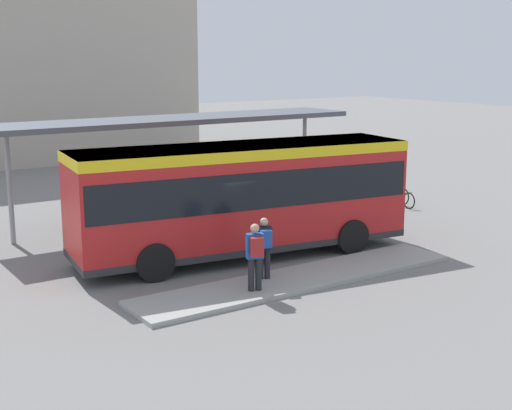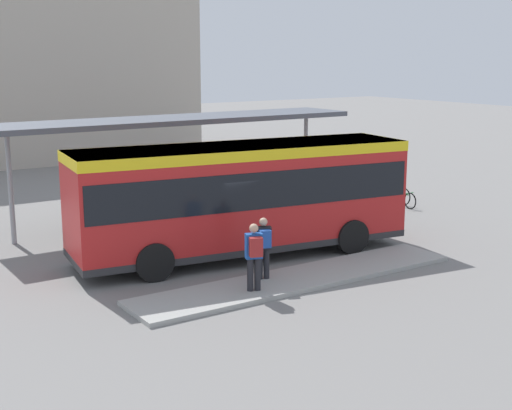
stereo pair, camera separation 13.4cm
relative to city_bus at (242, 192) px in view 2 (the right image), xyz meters
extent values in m
plane|color=slate|center=(-0.01, 0.00, -1.94)|extent=(120.00, 120.00, 0.00)
cube|color=#9E9E99|center=(-0.04, -2.87, -1.88)|extent=(9.55, 1.80, 0.12)
cube|color=red|center=(-0.01, 0.00, -0.10)|extent=(10.25, 3.83, 2.98)
cube|color=yellow|center=(-0.01, 0.00, 1.25)|extent=(10.28, 3.85, 0.30)
cube|color=black|center=(-0.01, 0.00, 0.26)|extent=(10.06, 3.83, 1.04)
cube|color=black|center=(4.93, -0.68, 0.26)|extent=(0.39, 2.29, 1.15)
cube|color=#28282B|center=(-0.01, 0.00, -1.49)|extent=(10.27, 3.84, 0.20)
cylinder|color=black|center=(3.23, 0.77, -1.41)|extent=(1.08, 0.42, 1.05)
cylinder|color=black|center=(2.90, -1.61, -1.41)|extent=(1.08, 0.42, 1.05)
cylinder|color=black|center=(-2.92, 1.61, -1.41)|extent=(1.08, 0.42, 1.05)
cylinder|color=black|center=(-3.25, -0.76, -1.41)|extent=(1.08, 0.42, 1.05)
cylinder|color=#232328|center=(-1.01, -2.45, -1.42)|extent=(0.15, 0.15, 0.80)
cylinder|color=#232328|center=(-0.85, -2.51, -1.42)|extent=(0.15, 0.15, 0.80)
cube|color=black|center=(-0.93, -2.48, -0.71)|extent=(0.45, 0.35, 0.60)
cube|color=#234CA3|center=(-1.00, -2.67, -0.68)|extent=(0.35, 0.29, 0.46)
sphere|color=tan|center=(-0.93, -2.48, -0.28)|extent=(0.22, 0.22, 0.22)
cylinder|color=#232328|center=(-1.75, -3.11, -1.40)|extent=(0.16, 0.16, 0.84)
cylinder|color=#232328|center=(-1.57, -3.18, -1.40)|extent=(0.16, 0.16, 0.84)
cube|color=#194799|center=(-1.66, -3.14, -0.66)|extent=(0.47, 0.35, 0.63)
cube|color=maroon|center=(-1.73, -3.35, -0.63)|extent=(0.36, 0.30, 0.48)
sphere|color=tan|center=(-1.66, -3.14, -0.21)|extent=(0.23, 0.23, 0.23)
torus|color=black|center=(8.99, 1.95, -1.61)|extent=(0.06, 0.66, 0.66)
torus|color=black|center=(9.01, 2.84, -1.61)|extent=(0.06, 0.66, 0.66)
cylinder|color=#287F3D|center=(9.00, 2.40, -1.40)|extent=(0.05, 0.69, 0.04)
cylinder|color=#287F3D|center=(9.01, 2.56, -1.45)|extent=(0.04, 0.04, 0.32)
cube|color=black|center=(9.01, 2.56, -1.29)|extent=(0.07, 0.18, 0.04)
cylinder|color=#287F3D|center=(8.99, 2.04, -1.32)|extent=(0.48, 0.04, 0.03)
torus|color=black|center=(9.25, 2.60, -1.57)|extent=(0.11, 0.75, 0.75)
torus|color=black|center=(9.17, 3.61, -1.57)|extent=(0.11, 0.75, 0.75)
cylinder|color=orange|center=(9.21, 3.10, -1.33)|extent=(0.10, 0.79, 0.04)
cylinder|color=orange|center=(9.20, 3.28, -1.39)|extent=(0.04, 0.04, 0.37)
cube|color=black|center=(9.20, 3.28, -1.20)|extent=(0.08, 0.19, 0.04)
cylinder|color=orange|center=(9.24, 2.70, -1.24)|extent=(0.48, 0.07, 0.03)
torus|color=black|center=(9.22, 4.32, -1.56)|extent=(0.06, 0.76, 0.76)
torus|color=black|center=(9.19, 3.29, -1.56)|extent=(0.06, 0.76, 0.76)
cylinder|color=silver|center=(9.21, 3.81, -1.31)|extent=(0.06, 0.81, 0.04)
cylinder|color=silver|center=(9.20, 3.62, -1.38)|extent=(0.04, 0.04, 0.37)
cube|color=black|center=(9.20, 3.62, -1.19)|extent=(0.07, 0.18, 0.04)
cylinder|color=silver|center=(9.22, 4.22, -1.23)|extent=(0.48, 0.04, 0.03)
torus|color=black|center=(9.10, 5.00, -1.58)|extent=(0.14, 0.73, 0.73)
torus|color=black|center=(8.97, 4.02, -1.58)|extent=(0.14, 0.73, 0.73)
cylinder|color=black|center=(9.03, 4.51, -1.34)|extent=(0.13, 0.77, 0.04)
cylinder|color=black|center=(9.01, 4.33, -1.40)|extent=(0.04, 0.04, 0.36)
cube|color=black|center=(9.01, 4.33, -1.22)|extent=(0.09, 0.19, 0.04)
cylinder|color=black|center=(9.08, 4.90, -1.25)|extent=(0.48, 0.09, 0.03)
cube|color=#4C515B|center=(0.52, 5.22, 1.71)|extent=(13.70, 2.59, 0.18)
cylinder|color=gray|center=(-5.30, 5.22, -0.16)|extent=(0.16, 0.16, 3.56)
cylinder|color=gray|center=(6.35, 5.22, -0.16)|extent=(0.16, 0.16, 3.56)
cylinder|color=slate|center=(4.70, 2.54, -1.67)|extent=(0.70, 0.70, 0.54)
sphere|color=#286B2D|center=(4.70, 2.54, -1.09)|extent=(0.81, 0.81, 0.81)
cube|color=#B2A899|center=(0.68, 26.21, 3.51)|extent=(18.57, 11.96, 10.90)
camera|label=1|loc=(-11.13, -17.27, 3.98)|focal=50.00mm
camera|label=2|loc=(-11.02, -17.35, 3.98)|focal=50.00mm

